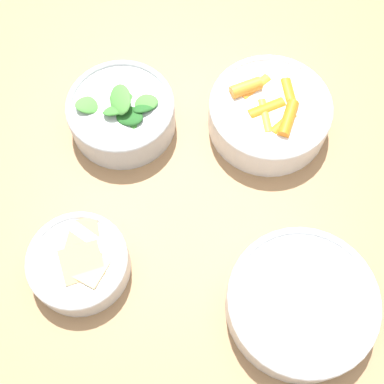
% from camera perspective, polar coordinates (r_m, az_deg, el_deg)
% --- Properties ---
extents(ground_plane, '(10.00, 10.00, 0.00)m').
position_cam_1_polar(ground_plane, '(1.53, 0.93, -14.82)').
color(ground_plane, '#2D2D33').
extents(dining_table, '(1.33, 1.05, 0.78)m').
position_cam_1_polar(dining_table, '(0.86, 1.61, -7.54)').
color(dining_table, '#99724C').
rests_on(dining_table, ground_plane).
extents(bowl_carrots, '(0.19, 0.19, 0.07)m').
position_cam_1_polar(bowl_carrots, '(0.83, 8.23, 8.31)').
color(bowl_carrots, white).
rests_on(bowl_carrots, dining_table).
extents(bowl_greens, '(0.17, 0.17, 0.09)m').
position_cam_1_polar(bowl_greens, '(0.83, -7.55, 8.32)').
color(bowl_greens, silver).
rests_on(bowl_greens, dining_table).
extents(bowl_beans_hotdog, '(0.20, 0.20, 0.05)m').
position_cam_1_polar(bowl_beans_hotdog, '(0.73, 11.52, -11.59)').
color(bowl_beans_hotdog, silver).
rests_on(bowl_beans_hotdog, dining_table).
extents(bowl_cookies, '(0.14, 0.14, 0.05)m').
position_cam_1_polar(bowl_cookies, '(0.75, -11.91, -7.28)').
color(bowl_cookies, silver).
rests_on(bowl_cookies, dining_table).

